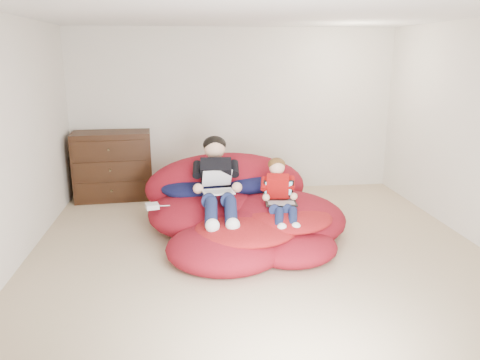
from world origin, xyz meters
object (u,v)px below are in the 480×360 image
object	(u,v)px
younger_boy	(280,191)
older_boy	(217,178)
beanbag_pile	(241,211)
laptop_white	(218,186)
laptop_black	(280,197)
dresser	(113,166)

from	to	relation	value
younger_boy	older_boy	bearing A→B (deg)	155.45
beanbag_pile	laptop_white	world-z (taller)	beanbag_pile
older_boy	laptop_black	xyz separation A→B (m)	(0.69, -0.33, -0.15)
beanbag_pile	laptop_black	world-z (taller)	beanbag_pile
older_boy	beanbag_pile	bearing A→B (deg)	6.67
younger_boy	beanbag_pile	bearing A→B (deg)	139.28
dresser	younger_boy	xyz separation A→B (m)	(2.12, -1.97, 0.11)
older_boy	younger_boy	size ratio (longest dim) A/B	1.57
dresser	laptop_white	distance (m)	2.28
beanbag_pile	laptop_black	distance (m)	0.61
beanbag_pile	older_boy	bearing A→B (deg)	-173.33
laptop_white	beanbag_pile	bearing A→B (deg)	27.47
dresser	older_boy	bearing A→B (deg)	-49.02
older_boy	laptop_black	distance (m)	0.78
older_boy	laptop_black	bearing A→B (deg)	-25.47
laptop_white	dresser	bearing A→B (deg)	129.09
older_boy	laptop_white	world-z (taller)	older_boy
dresser	older_boy	world-z (taller)	older_boy
beanbag_pile	older_boy	size ratio (longest dim) A/B	1.78
laptop_black	older_boy	bearing A→B (deg)	154.53
dresser	older_boy	size ratio (longest dim) A/B	0.85
older_boy	laptop_white	xyz separation A→B (m)	(0.00, -0.11, -0.06)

